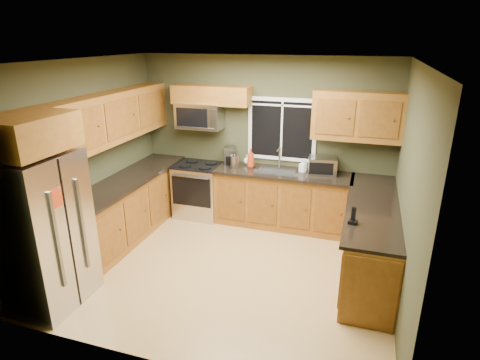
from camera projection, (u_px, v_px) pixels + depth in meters
The scene contains 29 objects.
floor at pixel (229, 267), 5.46m from camera, with size 4.20×4.20×0.00m, color tan.
ceiling at pixel (226, 61), 4.55m from camera, with size 4.20×4.20×0.00m, color white.
back_wall at pixel (264, 140), 6.62m from camera, with size 4.20×4.20×0.00m, color #383A22.
front_wall at pixel (157, 239), 3.39m from camera, with size 4.20×4.20×0.00m, color #383A22.
left_wall at pixel (86, 159), 5.61m from camera, with size 3.60×3.60×0.00m, color #383A22.
right_wall at pixel (408, 192), 4.40m from camera, with size 3.60×3.60×0.00m, color #383A22.
window at pixel (282, 129), 6.45m from camera, with size 1.12×0.03×1.02m.
base_cabinets_left at pixel (130, 207), 6.25m from camera, with size 0.60×2.65×0.90m, color brown.
countertop_left at pixel (128, 179), 6.08m from camera, with size 0.65×2.65×0.04m, color black.
base_cabinets_back at pixel (283, 200), 6.53m from camera, with size 2.17×0.60×0.90m, color brown.
countertop_back at pixel (283, 173), 6.35m from camera, with size 2.17×0.65×0.04m, color black.
base_cabinets_peninsula at pixel (371, 239), 5.28m from camera, with size 0.60×2.52×0.90m.
countertop_peninsula at pixel (373, 206), 5.13m from camera, with size 0.65×2.50×0.04m, color black.
upper_cabinets_left at pixel (112, 117), 5.81m from camera, with size 0.33×2.65×0.72m, color brown.
upper_cabinets_back_left at pixel (211, 95), 6.47m from camera, with size 1.30×0.33×0.30m, color brown.
upper_cabinets_back_right at pixel (357, 116), 5.88m from camera, with size 1.30×0.33×0.72m, color brown.
upper_cabinet_over_fridge at pixel (25, 133), 4.11m from camera, with size 0.72×0.90×0.38m, color brown.
refrigerator at pixel (43, 232), 4.49m from camera, with size 0.74×0.90×1.80m.
range at pixel (199, 190), 6.92m from camera, with size 0.76×0.69×0.94m.
microwave at pixel (200, 116), 6.62m from camera, with size 0.76×0.41×0.42m.
sink at pixel (277, 170), 6.39m from camera, with size 0.60×0.42×0.36m.
toaster_oven at pixel (322, 166), 6.22m from camera, with size 0.47×0.39×0.27m.
coffee_maker at pixel (230, 156), 6.72m from camera, with size 0.23×0.27×0.29m.
kettle at pixel (235, 161), 6.49m from camera, with size 0.19×0.19×0.26m.
paper_towel_roll at pixel (312, 164), 6.30m from camera, with size 0.14×0.14×0.29m.
soap_bottle_a at pixel (251, 158), 6.52m from camera, with size 0.12×0.12×0.32m, color red.
soap_bottle_b at pixel (303, 166), 6.32m from camera, with size 0.09×0.09×0.20m, color white.
soap_bottle_c at pixel (247, 160), 6.71m from camera, with size 0.13×0.13×0.16m, color white.
cordless_phone at pixel (353, 219), 4.58m from camera, with size 0.11×0.11×0.21m.
Camera 1 is at (1.59, -4.47, 2.97)m, focal length 30.00 mm.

